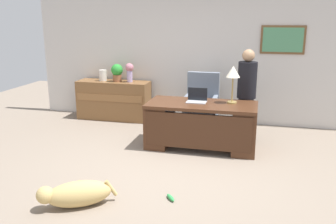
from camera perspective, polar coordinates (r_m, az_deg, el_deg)
ground_plane at (r=5.31m, az=0.48°, el=-8.73°), size 12.00×12.00×0.00m
back_wall at (r=7.46m, az=5.35°, el=8.82°), size 7.00×0.16×2.70m
desk at (r=6.00m, az=5.18°, el=-1.87°), size 1.77×0.82×0.75m
credenza at (r=7.77m, az=-8.44°, el=1.85°), size 1.51×0.50×0.80m
armchair at (r=6.92m, az=5.26°, el=1.06°), size 0.60×0.59×1.09m
person_standing at (r=6.40m, az=12.11°, el=2.65°), size 0.32×0.32×1.58m
dog_lying at (r=4.40m, az=-14.18°, el=-12.27°), size 0.81×0.63×0.30m
laptop at (r=6.01m, az=4.53°, el=2.10°), size 0.32×0.22×0.22m
desk_lamp at (r=5.93m, az=10.10°, el=5.85°), size 0.22×0.22×0.60m
vase_with_flowers at (r=7.52m, az=-6.02°, el=6.38°), size 0.17×0.17×0.38m
vase_empty at (r=7.76m, az=-10.11°, el=5.64°), size 0.15×0.15×0.23m
potted_plant at (r=7.62m, az=-7.95°, el=6.21°), size 0.24×0.24×0.36m
dog_toy_ball at (r=4.87m, az=-13.56°, el=-10.86°), size 0.10×0.10×0.10m
dog_toy_bone at (r=4.47m, az=0.40°, el=-13.20°), size 0.15×0.17×0.05m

